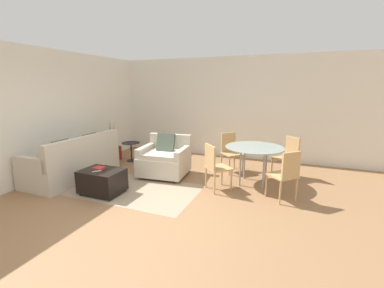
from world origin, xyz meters
name	(u,v)px	position (x,y,z in m)	size (l,w,h in m)	color
ground_plane	(138,214)	(0.00, 0.00, 0.00)	(20.00, 20.00, 0.00)	#936B47
wall_back	(214,108)	(0.00, 3.93, 1.38)	(12.00, 0.06, 2.75)	white
wall_left	(71,112)	(-2.79, 1.50, 1.38)	(0.06, 12.00, 2.75)	white
area_rug	(128,188)	(-0.77, 0.81, 0.00)	(2.75, 1.44, 0.01)	gray
couch	(75,164)	(-2.20, 0.92, 0.31)	(0.92, 1.99, 0.95)	beige
armchair	(165,159)	(-0.47, 1.80, 0.36)	(1.08, 1.02, 0.94)	beige
ottoman	(102,181)	(-1.08, 0.46, 0.25)	(0.75, 0.56, 0.45)	black
book_stack	(99,168)	(-1.16, 0.50, 0.47)	(0.19, 0.17, 0.03)	#B72D28
tv_remote_primary	(97,171)	(-1.10, 0.36, 0.46)	(0.13, 0.15, 0.01)	#B7B7BC
potted_plant	(114,151)	(-2.40, 2.45, 0.23)	(0.43, 0.43, 1.13)	maroon
side_table	(131,148)	(-1.83, 2.47, 0.36)	(0.47, 0.47, 0.51)	black
dining_table	(254,151)	(1.46, 2.01, 0.69)	(1.16, 1.16, 0.77)	#8C9E99
dining_chair_near_left	(215,164)	(0.82, 1.37, 0.52)	(0.59, 0.59, 0.90)	tan
dining_chair_near_right	(286,172)	(2.09, 1.37, 0.52)	(0.59, 0.59, 0.90)	tan
dining_chair_far_left	(230,149)	(0.82, 2.65, 0.52)	(0.59, 0.59, 0.90)	tan
dining_chair_far_right	(288,155)	(2.09, 2.65, 0.52)	(0.59, 0.59, 0.90)	tan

